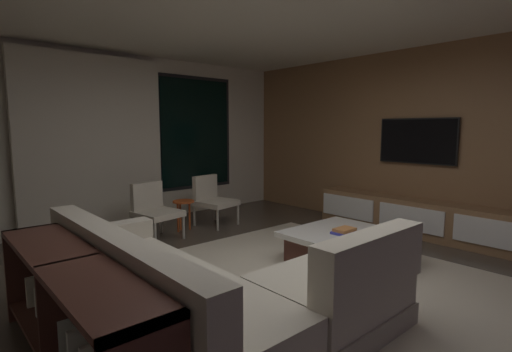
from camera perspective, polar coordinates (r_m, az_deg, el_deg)
name	(u,v)px	position (r m, az deg, el deg)	size (l,w,h in m)	color
floor	(289,291)	(3.80, 4.88, -16.73)	(9.20, 9.20, 0.00)	#473D33
back_wall_with_window	(122,140)	(6.49, -19.29, 5.03)	(6.60, 0.30, 2.70)	beige
media_wall	(438,141)	(6.08, 25.40, 4.69)	(0.12, 7.80, 2.70)	#8E6642
area_rug	(321,284)	(3.98, 9.58, -15.57)	(3.20, 3.80, 0.01)	beige
sectional_couch	(207,294)	(3.04, -7.24, -17.03)	(1.98, 2.50, 0.82)	#B1A997
coffee_table	(346,247)	(4.54, 13.27, -10.30)	(1.16, 1.16, 0.36)	#4D2921
book_stack_on_coffee_table	(344,231)	(4.46, 12.93, -7.95)	(0.26, 0.18, 0.06)	#3336A3
accent_chair_near_window	(212,198)	(6.17, -6.54, -3.21)	(0.64, 0.66, 0.78)	#B2ADA0
accent_chair_by_curtain	(154,208)	(5.54, -14.94, -4.58)	(0.63, 0.64, 0.78)	#B2ADA0
side_stool	(183,206)	(5.86, -10.76, -4.42)	(0.32, 0.32, 0.46)	#BF4C1E
media_console	(421,219)	(5.97, 23.28, -5.87)	(0.46, 3.10, 0.52)	#8E6642
mounted_tv	(417,141)	(6.08, 22.83, 4.82)	(0.05, 1.14, 0.66)	black
console_table_behind_couch	(72,310)	(2.75, -25.64, -17.46)	(0.40, 2.10, 0.74)	#4D2921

